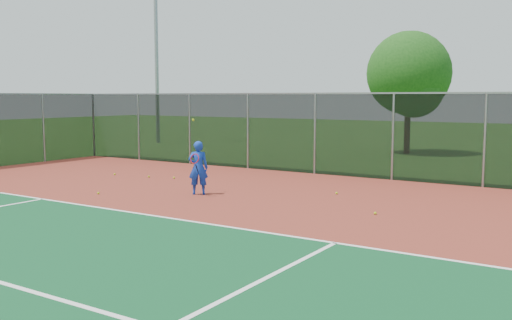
{
  "coord_description": "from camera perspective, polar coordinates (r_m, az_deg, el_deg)",
  "views": [
    {
      "loc": [
        6.6,
        -7.07,
        2.89
      ],
      "look_at": [
        -1.13,
        5.0,
        1.3
      ],
      "focal_mm": 40.0,
      "sensor_mm": 36.0,
      "label": 1
    }
  ],
  "objects": [
    {
      "name": "ground",
      "position": [
        10.09,
        -10.11,
        -10.41
      ],
      "size": [
        120.0,
        120.0,
        0.0
      ],
      "primitive_type": "plane",
      "color": "#2A5D1A",
      "rests_on": "ground"
    },
    {
      "name": "fence_back",
      "position": [
        20.22,
        13.53,
        2.39
      ],
      "size": [
        30.0,
        0.06,
        3.03
      ],
      "color": "black",
      "rests_on": "court_apron"
    },
    {
      "name": "tree_back_left",
      "position": [
        30.02,
        15.16,
        8.02
      ],
      "size": [
        4.22,
        4.22,
        6.2
      ],
      "color": "#372314",
      "rests_on": "ground"
    },
    {
      "name": "tennis_player",
      "position": [
        16.86,
        -5.8,
        -0.77
      ],
      "size": [
        0.69,
        0.73,
        2.23
      ],
      "color": "#1339B6",
      "rests_on": "court_apron"
    },
    {
      "name": "practice_ball_1",
      "position": [
        14.31,
        11.84,
        -5.23
      ],
      "size": [
        0.07,
        0.07,
        0.07
      ],
      "primitive_type": "sphere",
      "color": "#A6C617",
      "rests_on": "court_apron"
    },
    {
      "name": "practice_ball_3",
      "position": [
        17.06,
        8.06,
        -3.3
      ],
      "size": [
        0.07,
        0.07,
        0.07
      ],
      "primitive_type": "sphere",
      "color": "#A6C617",
      "rests_on": "court_apron"
    },
    {
      "name": "practice_ball_0",
      "position": [
        20.74,
        -10.67,
        -1.64
      ],
      "size": [
        0.07,
        0.07,
        0.07
      ],
      "primitive_type": "sphere",
      "color": "#A6C617",
      "rests_on": "court_apron"
    },
    {
      "name": "practice_ball_5",
      "position": [
        20.3,
        -8.2,
        -1.77
      ],
      "size": [
        0.07,
        0.07,
        0.07
      ],
      "primitive_type": "sphere",
      "color": "#A6C617",
      "rests_on": "court_apron"
    },
    {
      "name": "practice_ball_4",
      "position": [
        17.54,
        -15.49,
        -3.2
      ],
      "size": [
        0.07,
        0.07,
        0.07
      ],
      "primitive_type": "sphere",
      "color": "#A6C617",
      "rests_on": "court_apron"
    },
    {
      "name": "practice_ball_2",
      "position": [
        21.65,
        -13.95,
        -1.39
      ],
      "size": [
        0.07,
        0.07,
        0.07
      ],
      "primitive_type": "sphere",
      "color": "#A6C617",
      "rests_on": "court_apron"
    },
    {
      "name": "floodlight_nw",
      "position": [
        36.74,
        -9.96,
        12.5
      ],
      "size": [
        0.9,
        0.4,
        12.24
      ],
      "color": "gray",
      "rests_on": "ground"
    },
    {
      "name": "court_apron",
      "position": [
        11.58,
        -3.32,
        -8.08
      ],
      "size": [
        30.0,
        20.0,
        0.02
      ],
      "primitive_type": "cube",
      "color": "maroon",
      "rests_on": "ground"
    }
  ]
}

